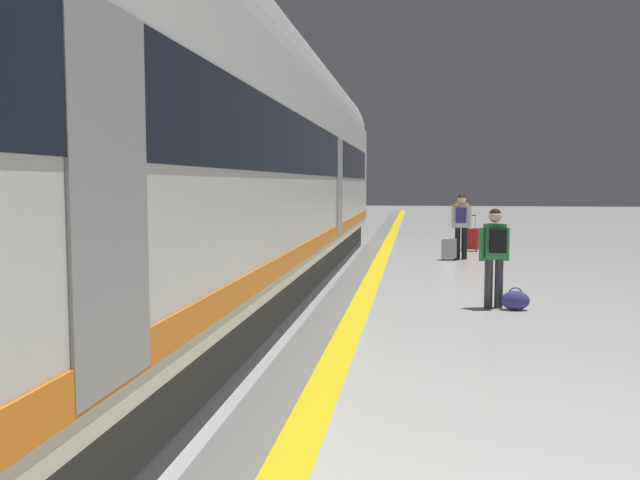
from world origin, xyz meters
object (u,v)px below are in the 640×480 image
at_px(passenger_mid, 461,221).
at_px(passenger_far, 461,218).
at_px(suitcase_mid, 449,248).
at_px(duffel_bag_near, 515,300).
at_px(suitcase_far, 472,239).
at_px(passenger_near, 495,249).
at_px(high_speed_train, 170,141).

bearing_deg(passenger_mid, passenger_far, 86.44).
bearing_deg(suitcase_mid, passenger_far, 79.80).
distance_m(duffel_bag_near, suitcase_far, 9.27).
distance_m(passenger_near, duffel_bag_near, 0.85).
bearing_deg(high_speed_train, suitcase_mid, 67.69).
distance_m(high_speed_train, passenger_near, 5.33).
relative_size(passenger_mid, suitcase_far, 1.59).
bearing_deg(passenger_mid, high_speed_train, -113.39).
relative_size(high_speed_train, suitcase_far, 29.54).
bearing_deg(passenger_far, duffel_bag_near, -88.56).
relative_size(high_speed_train, passenger_near, 19.77).
bearing_deg(suitcase_far, passenger_near, -92.51).
bearing_deg(suitcase_mid, passenger_near, -86.73).
bearing_deg(high_speed_train, passenger_far, 70.14).
xyz_separation_m(high_speed_train, passenger_near, (4.27, 2.78, -1.57)).
bearing_deg(passenger_far, passenger_near, -90.49).
height_order(duffel_bag_near, suitcase_mid, suitcase_mid).
bearing_deg(duffel_bag_near, high_speed_train, -149.88).
xyz_separation_m(passenger_near, duffel_bag_near, (0.32, -0.12, -0.78)).
xyz_separation_m(high_speed_train, passenger_mid, (4.21, 9.73, -1.51)).
bearing_deg(high_speed_train, duffel_bag_near, 30.12).
bearing_deg(passenger_far, suitcase_mid, -100.20).
height_order(suitcase_mid, passenger_far, passenger_far).
bearing_deg(suitcase_far, high_speed_train, -111.40).
relative_size(passenger_near, suitcase_far, 1.49).
bearing_deg(suitcase_far, passenger_mid, -101.97).
bearing_deg(passenger_near, high_speed_train, -146.97).
relative_size(passenger_far, suitcase_far, 1.57).
relative_size(passenger_near, suitcase_mid, 2.89).
xyz_separation_m(high_speed_train, suitcase_far, (4.67, 11.92, -2.14)).
xyz_separation_m(high_speed_train, suitcase_mid, (3.89, 9.48, -2.20)).
distance_m(high_speed_train, suitcase_mid, 10.48).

